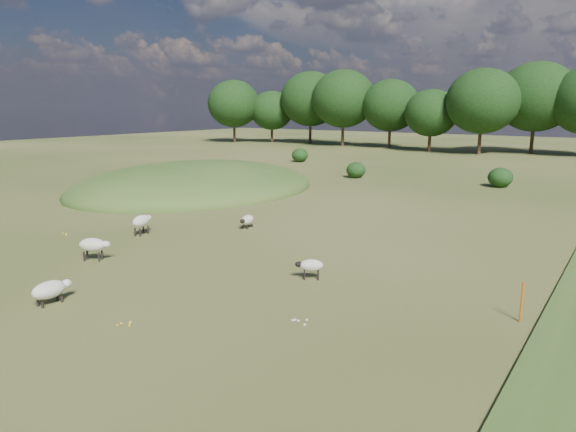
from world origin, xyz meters
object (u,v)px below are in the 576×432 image
(sheep_3, at_px, (142,221))
(sheep_4, at_px, (93,245))
(sheep_2, at_px, (50,290))
(sheep_1, at_px, (311,265))
(sheep_0, at_px, (247,220))
(marker_post, at_px, (522,302))

(sheep_3, relative_size, sheep_4, 1.05)
(sheep_2, height_order, sheep_3, sheep_3)
(sheep_3, xyz_separation_m, sheep_4, (1.80, -3.91, -0.02))
(sheep_1, relative_size, sheep_4, 0.78)
(sheep_0, distance_m, sheep_3, 5.16)
(marker_post, bearing_deg, sheep_0, 161.79)
(marker_post, bearing_deg, sheep_4, -167.72)
(sheep_2, distance_m, sheep_3, 8.86)
(sheep_0, bearing_deg, sheep_3, -50.98)
(sheep_2, xyz_separation_m, sheep_4, (-2.92, 3.59, 0.18))
(sheep_0, bearing_deg, marker_post, 60.54)
(marker_post, height_order, sheep_1, marker_post)
(sheep_0, relative_size, sheep_1, 1.18)
(sheep_3, bearing_deg, marker_post, -106.47)
(marker_post, height_order, sheep_3, marker_post)
(sheep_0, xyz_separation_m, sheep_1, (6.86, -4.83, 0.09))
(sheep_2, height_order, sheep_4, sheep_4)
(sheep_1, height_order, sheep_3, sheep_3)
(sheep_3, height_order, sheep_4, sheep_3)
(marker_post, height_order, sheep_2, marker_post)
(sheep_2, relative_size, sheep_3, 0.95)
(sheep_0, bearing_deg, sheep_4, -22.00)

